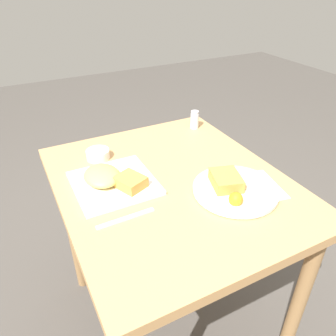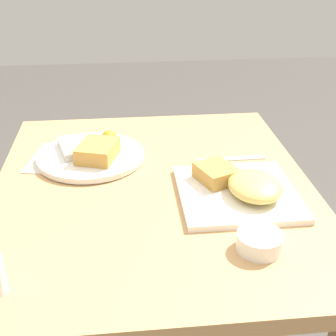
{
  "view_description": "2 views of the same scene",
  "coord_description": "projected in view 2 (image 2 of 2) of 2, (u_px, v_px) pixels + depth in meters",
  "views": [
    {
      "loc": [
        0.82,
        -0.43,
        1.4
      ],
      "look_at": [
        -0.0,
        -0.01,
        0.82
      ],
      "focal_mm": 35.0,
      "sensor_mm": 36.0,
      "label": 1
    },
    {
      "loc": [
        -0.95,
        0.07,
        1.31
      ],
      "look_at": [
        0.03,
        -0.04,
        0.8
      ],
      "focal_mm": 50.0,
      "sensor_mm": 36.0,
      "label": 2
    }
  ],
  "objects": [
    {
      "name": "dining_table",
      "position": [
        154.0,
        224.0,
        1.15
      ],
      "size": [
        0.88,
        0.74,
        0.77
      ],
      "color": "tan",
      "rests_on": "ground_plane"
    },
    {
      "name": "menu_card",
      "position": [
        80.0,
        159.0,
        1.21
      ],
      "size": [
        0.22,
        0.28,
        0.0
      ],
      "rotation": [
        0.0,
        0.0,
        -0.19
      ],
      "color": "beige",
      "rests_on": "dining_table"
    },
    {
      "name": "plate_square_near",
      "position": [
        241.0,
        188.0,
        1.04
      ],
      "size": [
        0.26,
        0.26,
        0.06
      ],
      "color": "white",
      "rests_on": "dining_table"
    },
    {
      "name": "plate_oval_far",
      "position": [
        92.0,
        153.0,
        1.21
      ],
      "size": [
        0.28,
        0.28,
        0.05
      ],
      "color": "white",
      "rests_on": "menu_card"
    },
    {
      "name": "sauce_ramekin",
      "position": [
        260.0,
        241.0,
        0.87
      ],
      "size": [
        0.09,
        0.09,
        0.03
      ],
      "color": "white",
      "rests_on": "dining_table"
    },
    {
      "name": "butter_knife",
      "position": [
        231.0,
        159.0,
        1.21
      ],
      "size": [
        0.02,
        0.18,
        0.0
      ],
      "rotation": [
        0.0,
        0.0,
        1.59
      ],
      "color": "silver",
      "rests_on": "dining_table"
    }
  ]
}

